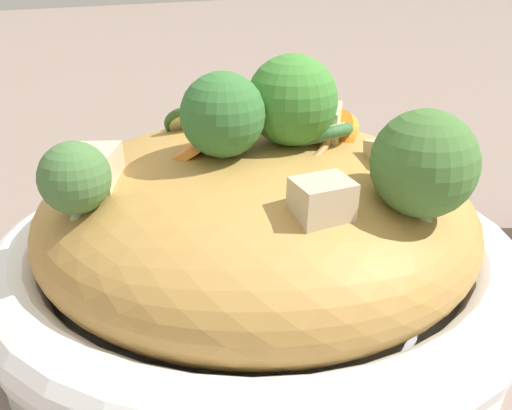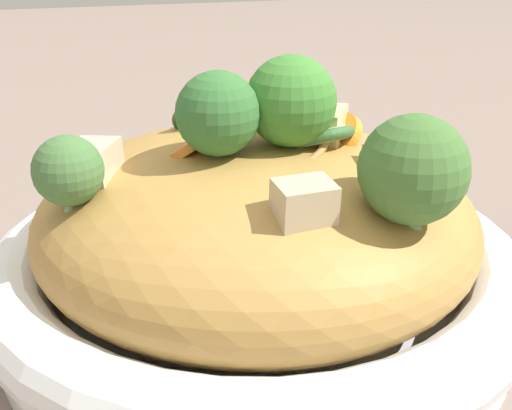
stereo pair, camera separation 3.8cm
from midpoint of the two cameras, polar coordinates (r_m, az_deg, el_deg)
ground_plane at (r=0.42m, az=-2.66°, el=-9.58°), size 3.00×3.00×0.00m
serving_bowl at (r=0.40m, az=-2.73°, el=-6.13°), size 0.31×0.31×0.06m
noodle_heap at (r=0.39m, az=-2.83°, el=-1.35°), size 0.24×0.24×0.10m
broccoli_florets at (r=0.33m, az=-0.07°, el=5.60°), size 0.20×0.13×0.08m
carrot_coins at (r=0.37m, az=-3.11°, el=5.23°), size 0.11×0.04×0.02m
zucchini_slices at (r=0.39m, az=-3.36°, el=6.29°), size 0.10×0.10×0.03m
chicken_chunks at (r=0.35m, az=-2.21°, el=3.45°), size 0.18×0.11×0.04m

